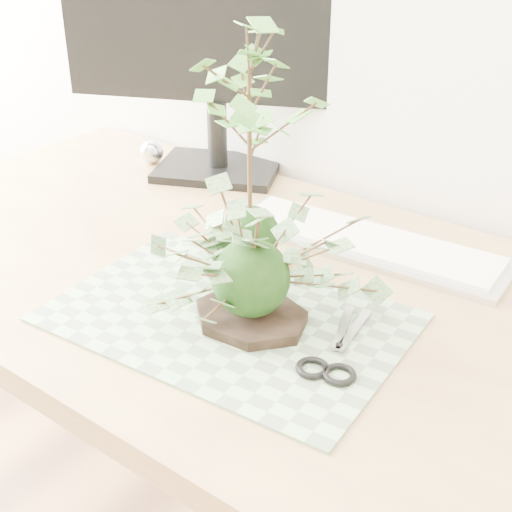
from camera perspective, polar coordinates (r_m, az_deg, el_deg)
name	(u,v)px	position (r m, az deg, el deg)	size (l,w,h in m)	color
desk	(306,351)	(1.04, 3.99, -7.56)	(1.60, 0.70, 0.74)	tan
cutting_mat	(228,317)	(0.95, -2.22, -4.93)	(0.46, 0.31, 0.00)	#5C6F58
stone_dish	(251,317)	(0.93, -0.42, -4.87)	(0.16, 0.16, 0.01)	black
ivy_kokedama	(251,245)	(0.88, -0.44, 0.91)	(0.32, 0.32, 0.20)	black
maple_kokedama	(249,91)	(0.99, -0.54, 13.03)	(0.23, 0.23, 0.37)	black
keyboard	(366,242)	(1.14, 8.80, 1.10)	(0.46, 0.17, 0.02)	#BEBEBE
monitor	(217,17)	(1.34, -3.10, 18.56)	(0.54, 0.27, 0.51)	black
foil_ball	(152,152)	(1.47, -8.34, 8.27)	(0.05, 0.05, 0.05)	white
scissors	(327,359)	(0.87, 5.67, -8.24)	(0.08, 0.17, 0.01)	#959598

